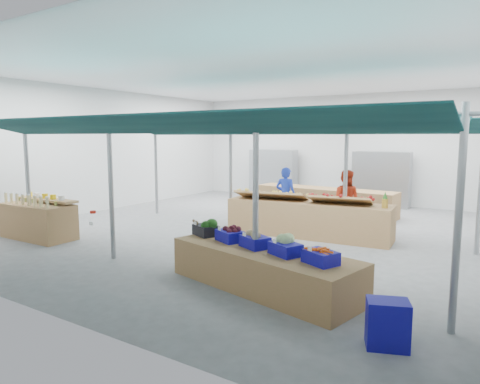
# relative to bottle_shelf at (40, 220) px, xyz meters

# --- Properties ---
(floor) EXTENTS (13.00, 13.00, 0.00)m
(floor) POSITION_rel_bottle_shelf_xyz_m (4.01, 3.74, -0.48)
(floor) COLOR slate
(floor) RESTS_ON ground
(hall) EXTENTS (13.00, 13.00, 13.00)m
(hall) POSITION_rel_bottle_shelf_xyz_m (4.01, 5.18, 2.17)
(hall) COLOR silver
(hall) RESTS_ON ground
(pole_grid) EXTENTS (10.00, 4.60, 3.00)m
(pole_grid) POSITION_rel_bottle_shelf_xyz_m (4.76, 1.99, 1.33)
(pole_grid) COLOR gray
(pole_grid) RESTS_ON floor
(awnings) EXTENTS (9.50, 7.08, 0.30)m
(awnings) POSITION_rel_bottle_shelf_xyz_m (4.76, 1.99, 2.30)
(awnings) COLOR #0B282F
(awnings) RESTS_ON pole_grid
(back_shelving_left) EXTENTS (2.00, 0.50, 2.00)m
(back_shelving_left) POSITION_rel_bottle_shelf_xyz_m (1.51, 9.74, 0.52)
(back_shelving_left) COLOR #B23F33
(back_shelving_left) RESTS_ON floor
(back_shelving_right) EXTENTS (2.00, 0.50, 2.00)m
(back_shelving_right) POSITION_rel_bottle_shelf_xyz_m (6.01, 9.74, 0.52)
(back_shelving_right) COLOR #B23F33
(back_shelving_right) RESTS_ON floor
(bottle_shelf) EXTENTS (2.01, 1.23, 1.17)m
(bottle_shelf) POSITION_rel_bottle_shelf_xyz_m (0.00, 0.00, 0.00)
(bottle_shelf) COLOR olive
(bottle_shelf) RESTS_ON floor
(veg_counter) EXTENTS (3.64, 1.88, 0.67)m
(veg_counter) POSITION_rel_bottle_shelf_xyz_m (6.58, -0.12, -0.14)
(veg_counter) COLOR olive
(veg_counter) RESTS_ON floor
(fruit_counter) EXTENTS (4.29, 1.36, 0.90)m
(fruit_counter) POSITION_rel_bottle_shelf_xyz_m (5.67, 3.88, -0.03)
(fruit_counter) COLOR olive
(fruit_counter) RESTS_ON floor
(far_counter) EXTENTS (4.80, 1.23, 0.86)m
(far_counter) POSITION_rel_bottle_shelf_xyz_m (4.80, 7.26, -0.05)
(far_counter) COLOR olive
(far_counter) RESTS_ON floor
(crate_stack) EXTENTS (0.59, 0.51, 0.60)m
(crate_stack) POSITION_rel_bottle_shelf_xyz_m (8.89, -1.12, -0.18)
(crate_stack) COLOR #110D8E
(crate_stack) RESTS_ON floor
(vendor_left) EXTENTS (0.65, 0.45, 1.69)m
(vendor_left) POSITION_rel_bottle_shelf_xyz_m (4.47, 4.98, 0.37)
(vendor_left) COLOR #1C36BC
(vendor_left) RESTS_ON floor
(vendor_right) EXTENTS (0.87, 0.71, 1.69)m
(vendor_right) POSITION_rel_bottle_shelf_xyz_m (6.27, 4.98, 0.37)
(vendor_right) COLOR #B92F16
(vendor_right) RESTS_ON floor
(crate_broccoli) EXTENTS (0.60, 0.53, 0.35)m
(crate_broccoli) POSITION_rel_bottle_shelf_xyz_m (5.12, 0.21, 0.36)
(crate_broccoli) COLOR black
(crate_broccoli) RESTS_ON veg_counter
(crate_beets) EXTENTS (0.60, 0.53, 0.29)m
(crate_beets) POSITION_rel_bottle_shelf_xyz_m (5.78, 0.06, 0.33)
(crate_beets) COLOR #110D8E
(crate_beets) RESTS_ON veg_counter
(crate_celeriac) EXTENTS (0.60, 0.53, 0.31)m
(crate_celeriac) POSITION_rel_bottle_shelf_xyz_m (6.40, -0.08, 0.34)
(crate_celeriac) COLOR #110D8E
(crate_celeriac) RESTS_ON veg_counter
(crate_cabbage) EXTENTS (0.60, 0.53, 0.35)m
(crate_cabbage) POSITION_rel_bottle_shelf_xyz_m (7.05, -0.22, 0.36)
(crate_cabbage) COLOR #110D8E
(crate_cabbage) RESTS_ON veg_counter
(crate_carrots) EXTENTS (0.60, 0.53, 0.29)m
(crate_carrots) POSITION_rel_bottle_shelf_xyz_m (7.71, -0.37, 0.31)
(crate_carrots) COLOR #110D8E
(crate_carrots) RESTS_ON veg_counter
(sparrow) EXTENTS (0.12, 0.09, 0.11)m
(sparrow) POSITION_rel_bottle_shelf_xyz_m (4.95, 0.12, 0.45)
(sparrow) COLOR brown
(sparrow) RESTS_ON crate_broccoli
(pole_ribbon) EXTENTS (0.12, 0.12, 0.28)m
(pole_ribbon) POSITION_rel_bottle_shelf_xyz_m (3.14, -0.85, 0.60)
(pole_ribbon) COLOR red
(pole_ribbon) RESTS_ON pole_grid
(apple_heap_yellow) EXTENTS (1.99, 1.01, 0.27)m
(apple_heap_yellow) POSITION_rel_bottle_shelf_xyz_m (4.68, 3.69, 0.59)
(apple_heap_yellow) COLOR #997247
(apple_heap_yellow) RESTS_ON fruit_counter
(apple_heap_red) EXTENTS (1.60, 0.94, 0.27)m
(apple_heap_red) POSITION_rel_bottle_shelf_xyz_m (6.53, 3.85, 0.59)
(apple_heap_red) COLOR #997247
(apple_heap_red) RESTS_ON fruit_counter
(pineapple) EXTENTS (0.14, 0.14, 0.39)m
(pineapple) POSITION_rel_bottle_shelf_xyz_m (7.58, 3.94, 0.61)
(pineapple) COLOR #8C6019
(pineapple) RESTS_ON fruit_counter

